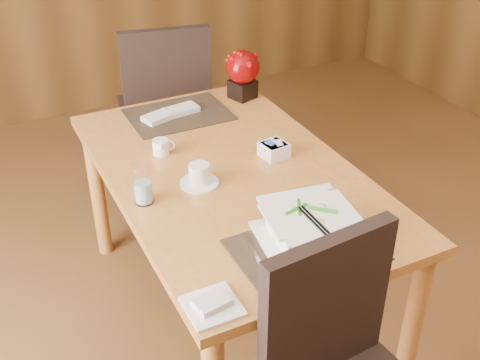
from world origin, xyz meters
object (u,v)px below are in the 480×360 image
soup_setting (309,229)px  far_chair (166,103)px  berry_decor (243,72)px  bread_plate (212,306)px  dining_table (231,191)px  sugar_caddy (274,150)px  coffee_cup (199,176)px  creamer_jug (161,147)px  water_glass (143,184)px

soup_setting → far_chair: (0.09, 1.58, -0.23)m
berry_decor → bread_plate: berry_decor is taller
dining_table → sugar_caddy: (0.20, 0.02, 0.13)m
dining_table → sugar_caddy: 0.24m
far_chair → soup_setting: bearing=97.9°
sugar_caddy → coffee_cup: bearing=-170.5°
berry_decor → creamer_jug: bearing=-147.5°
dining_table → far_chair: bearing=83.9°
creamer_jug → berry_decor: 0.65m
creamer_jug → soup_setting: bearing=-60.1°
soup_setting → bread_plate: bearing=-153.7°
soup_setting → coffee_cup: size_ratio=2.36×
coffee_cup → creamer_jug: (-0.05, 0.28, -0.00)m
soup_setting → water_glass: 0.61m
dining_table → soup_setting: 0.55m
coffee_cup → water_glass: 0.23m
coffee_cup → bread_plate: 0.66m
creamer_jug → sugar_caddy: (0.40, -0.22, -0.00)m
creamer_jug → sugar_caddy: 0.46m
soup_setting → berry_decor: berry_decor is taller
water_glass → creamer_jug: 0.36m
coffee_cup → creamer_jug: size_ratio=1.71×
soup_setting → bread_plate: soup_setting is taller
dining_table → creamer_jug: size_ratio=17.54×
dining_table → far_chair: 1.07m
berry_decor → bread_plate: 1.44m
soup_setting → sugar_caddy: bearing=80.6°
soup_setting → far_chair: 1.60m
berry_decor → bread_plate: size_ratio=1.57×
bread_plate → sugar_caddy: bearing=49.6°
water_glass → berry_decor: size_ratio=0.66×
sugar_caddy → far_chair: (-0.09, 1.03, -0.20)m
sugar_caddy → berry_decor: size_ratio=0.42×
sugar_caddy → berry_decor: berry_decor is taller
dining_table → berry_decor: (0.35, 0.59, 0.23)m
soup_setting → coffee_cup: (-0.17, 0.49, -0.03)m
water_glass → sugar_caddy: size_ratio=1.58×
bread_plate → far_chair: size_ratio=0.15×
creamer_jug → far_chair: size_ratio=0.08×
coffee_cup → bread_plate: coffee_cup is taller
creamer_jug → far_chair: far_chair is taller
water_glass → creamer_jug: size_ratio=1.83×
dining_table → coffee_cup: bearing=-166.1°
bread_plate → soup_setting: bearing=17.7°
water_glass → creamer_jug: water_glass is taller
coffee_cup → water_glass: (-0.22, -0.02, 0.04)m
dining_table → far_chair: far_chair is taller
water_glass → far_chair: (0.48, 1.12, -0.25)m
coffee_cup → bread_plate: (-0.22, -0.62, -0.03)m
water_glass → coffee_cup: bearing=6.0°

